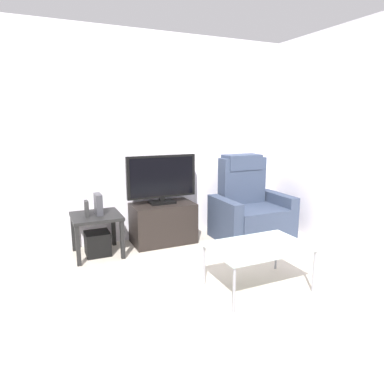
% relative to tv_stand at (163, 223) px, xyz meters
% --- Properties ---
extents(ground_plane, '(6.40, 6.40, 0.00)m').
position_rel_tv_stand_xyz_m(ground_plane, '(0.02, -0.84, -0.25)').
color(ground_plane, '#B2A899').
extents(wall_back, '(6.40, 0.06, 2.60)m').
position_rel_tv_stand_xyz_m(wall_back, '(0.02, 0.29, 1.05)').
color(wall_back, silver).
rests_on(wall_back, ground).
extents(wall_side, '(0.06, 4.48, 2.60)m').
position_rel_tv_stand_xyz_m(wall_side, '(1.90, -0.84, 1.05)').
color(wall_side, silver).
rests_on(wall_side, ground).
extents(tv_stand, '(0.78, 0.46, 0.51)m').
position_rel_tv_stand_xyz_m(tv_stand, '(0.00, 0.00, 0.00)').
color(tv_stand, black).
rests_on(tv_stand, ground).
extents(television, '(0.89, 0.20, 0.61)m').
position_rel_tv_stand_xyz_m(television, '(-0.00, 0.02, 0.57)').
color(television, black).
rests_on(television, tv_stand).
extents(recliner_armchair, '(0.98, 0.78, 1.08)m').
position_rel_tv_stand_xyz_m(recliner_armchair, '(1.14, -0.24, 0.12)').
color(recliner_armchair, '#2D384C').
rests_on(recliner_armchair, ground).
extents(side_table, '(0.54, 0.54, 0.48)m').
position_rel_tv_stand_xyz_m(side_table, '(-0.83, -0.08, 0.15)').
color(side_table, black).
rests_on(side_table, ground).
extents(subwoofer_box, '(0.27, 0.27, 0.27)m').
position_rel_tv_stand_xyz_m(subwoofer_box, '(-0.83, -0.08, -0.12)').
color(subwoofer_box, black).
rests_on(subwoofer_box, ground).
extents(book_upright, '(0.04, 0.11, 0.18)m').
position_rel_tv_stand_xyz_m(book_upright, '(-0.93, -0.10, 0.31)').
color(book_upright, '#262626').
rests_on(book_upright, side_table).
extents(game_console, '(0.07, 0.20, 0.24)m').
position_rel_tv_stand_xyz_m(game_console, '(-0.80, -0.07, 0.34)').
color(game_console, '#333338').
rests_on(game_console, side_table).
extents(coffee_table, '(0.90, 0.60, 0.42)m').
position_rel_tv_stand_xyz_m(coffee_table, '(0.38, -1.52, 0.14)').
color(coffee_table, '#B2C6C1').
rests_on(coffee_table, ground).
extents(cell_phone, '(0.14, 0.16, 0.01)m').
position_rel_tv_stand_xyz_m(cell_phone, '(0.47, -1.53, 0.17)').
color(cell_phone, '#B7B7BC').
rests_on(cell_phone, coffee_table).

